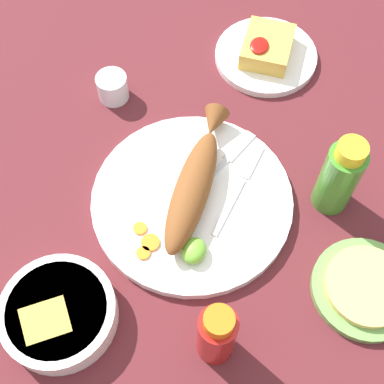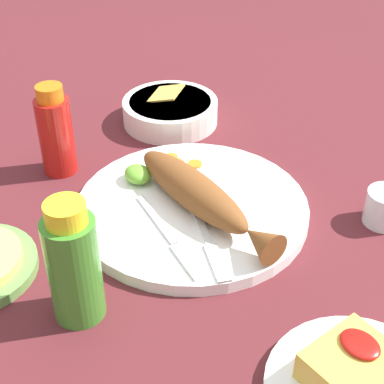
{
  "view_description": "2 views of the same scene",
  "coord_description": "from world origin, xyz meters",
  "px_view_note": "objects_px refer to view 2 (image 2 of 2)",
  "views": [
    {
      "loc": [
        0.4,
        0.11,
        0.78
      ],
      "look_at": [
        0.0,
        0.0,
        0.04
      ],
      "focal_mm": 50.0,
      "sensor_mm": 36.0,
      "label": 1
    },
    {
      "loc": [
        -0.52,
        0.41,
        0.52
      ],
      "look_at": [
        0.0,
        0.0,
        0.04
      ],
      "focal_mm": 55.0,
      "sensor_mm": 36.0,
      "label": 2
    }
  ],
  "objects_px": {
    "main_plate": "(192,209)",
    "hot_sauce_bottle_green": "(74,265)",
    "fork_far": "(172,241)",
    "hot_sauce_bottle_red": "(56,132)",
    "fried_fish": "(200,196)",
    "fork_near": "(208,240)",
    "guacamole_bowl": "(170,110)"
  },
  "relations": [
    {
      "from": "main_plate",
      "to": "fork_near",
      "type": "distance_m",
      "value": 0.08
    },
    {
      "from": "fork_near",
      "to": "guacamole_bowl",
      "type": "xyz_separation_m",
      "value": [
        0.31,
        -0.17,
        0.0
      ]
    },
    {
      "from": "hot_sauce_bottle_green",
      "to": "hot_sauce_bottle_red",
      "type": "bearing_deg",
      "value": -23.48
    },
    {
      "from": "main_plate",
      "to": "guacamole_bowl",
      "type": "bearing_deg",
      "value": -29.69
    },
    {
      "from": "fried_fish",
      "to": "fork_near",
      "type": "relative_size",
      "value": 1.59
    },
    {
      "from": "hot_sauce_bottle_green",
      "to": "fork_near",
      "type": "bearing_deg",
      "value": -93.03
    },
    {
      "from": "fork_near",
      "to": "main_plate",
      "type": "bearing_deg",
      "value": -179.63
    },
    {
      "from": "fork_far",
      "to": "hot_sauce_bottle_red",
      "type": "relative_size",
      "value": 1.27
    },
    {
      "from": "hot_sauce_bottle_red",
      "to": "main_plate",
      "type": "bearing_deg",
      "value": -156.52
    },
    {
      "from": "main_plate",
      "to": "hot_sauce_bottle_red",
      "type": "height_order",
      "value": "hot_sauce_bottle_red"
    },
    {
      "from": "fork_near",
      "to": "guacamole_bowl",
      "type": "relative_size",
      "value": 1.03
    },
    {
      "from": "fork_far",
      "to": "hot_sauce_bottle_green",
      "type": "bearing_deg",
      "value": -72.3
    },
    {
      "from": "fork_far",
      "to": "hot_sauce_bottle_red",
      "type": "bearing_deg",
      "value": -164.15
    },
    {
      "from": "fried_fish",
      "to": "guacamole_bowl",
      "type": "height_order",
      "value": "fried_fish"
    },
    {
      "from": "main_plate",
      "to": "hot_sauce_bottle_green",
      "type": "height_order",
      "value": "hot_sauce_bottle_green"
    },
    {
      "from": "fried_fish",
      "to": "guacamole_bowl",
      "type": "distance_m",
      "value": 0.29
    },
    {
      "from": "fried_fish",
      "to": "hot_sauce_bottle_green",
      "type": "height_order",
      "value": "hot_sauce_bottle_green"
    },
    {
      "from": "fried_fish",
      "to": "fork_far",
      "type": "height_order",
      "value": "fried_fish"
    },
    {
      "from": "hot_sauce_bottle_green",
      "to": "guacamole_bowl",
      "type": "height_order",
      "value": "hot_sauce_bottle_green"
    },
    {
      "from": "main_plate",
      "to": "fork_far",
      "type": "bearing_deg",
      "value": 125.02
    },
    {
      "from": "fork_near",
      "to": "fork_far",
      "type": "distance_m",
      "value": 0.05
    },
    {
      "from": "main_plate",
      "to": "hot_sauce_bottle_green",
      "type": "xyz_separation_m",
      "value": [
        -0.07,
        0.22,
        0.06
      ]
    },
    {
      "from": "fork_near",
      "to": "hot_sauce_bottle_red",
      "type": "height_order",
      "value": "hot_sauce_bottle_red"
    },
    {
      "from": "fried_fish",
      "to": "guacamole_bowl",
      "type": "xyz_separation_m",
      "value": [
        0.26,
        -0.14,
        -0.02
      ]
    },
    {
      "from": "hot_sauce_bottle_red",
      "to": "guacamole_bowl",
      "type": "relative_size",
      "value": 0.86
    },
    {
      "from": "main_plate",
      "to": "hot_sauce_bottle_green",
      "type": "relative_size",
      "value": 2.09
    },
    {
      "from": "fork_near",
      "to": "fork_far",
      "type": "bearing_deg",
      "value": -102.42
    },
    {
      "from": "fried_fish",
      "to": "hot_sauce_bottle_green",
      "type": "relative_size",
      "value": 1.77
    },
    {
      "from": "fried_fish",
      "to": "fork_near",
      "type": "xyz_separation_m",
      "value": [
        -0.06,
        0.03,
        -0.02
      ]
    },
    {
      "from": "fried_fish",
      "to": "hot_sauce_bottle_red",
      "type": "distance_m",
      "value": 0.25
    },
    {
      "from": "fork_far",
      "to": "hot_sauce_bottle_green",
      "type": "xyz_separation_m",
      "value": [
        -0.02,
        0.15,
        0.05
      ]
    },
    {
      "from": "fried_fish",
      "to": "fork_near",
      "type": "distance_m",
      "value": 0.07
    }
  ]
}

